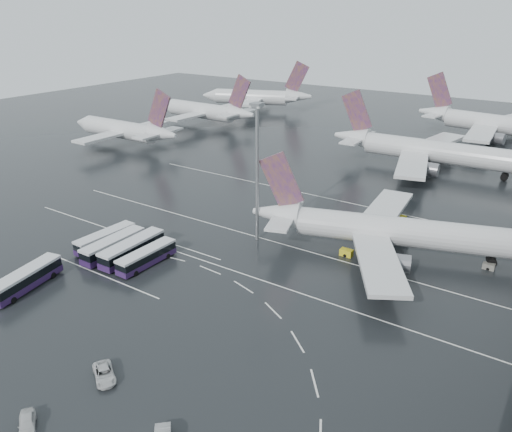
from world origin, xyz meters
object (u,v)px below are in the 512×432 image
Objects in this scene: gse_cart_belly_c at (346,253)px; bus_row_far_a at (26,279)px; jet_remote_mid at (206,111)px; bus_row_near_d at (147,257)px; airliner_gate_c at (499,125)px; van_curve_b at (27,423)px; gse_cart_belly_e at (401,218)px; floodlight_mast at (257,157)px; van_curve_a at (104,374)px; gse_cart_belly_d at (489,266)px; bus_row_near_a at (106,239)px; gse_cart_belly_b at (438,235)px; jet_remote_west at (125,130)px; airliner_main at (387,231)px; bus_row_near_b at (113,246)px; airliner_gate_b at (429,151)px; jet_remote_far at (258,97)px; bus_row_near_c at (132,249)px.

bus_row_far_a is at bearing -133.99° from gse_cart_belly_c.
bus_row_near_d is at bearing 125.32° from jet_remote_mid.
van_curve_b is (-18.52, -168.06, -4.66)m from airliner_gate_c.
van_curve_b is 1.85× the size of gse_cart_belly_c.
bus_row_far_a is 5.89× the size of gse_cart_belly_e.
floodlight_mast is (75.07, -76.62, 11.70)m from jet_remote_mid.
van_curve_a is 2.57× the size of gse_cart_belly_d.
bus_row_near_a is at bearing -134.31° from gse_cart_belly_e.
gse_cart_belly_b is at bearing -24.70° from gse_cart_belly_e.
bus_row_far_a is (54.14, -113.38, -3.52)m from jet_remote_mid.
jet_remote_west reaches higher than van_curve_b.
bus_row_near_a is 5.47× the size of gse_cart_belly_c.
airliner_gate_c is 102.40m from gse_cart_belly_d.
jet_remote_west reaches higher than gse_cart_belly_b.
airliner_main is 3.88× the size of bus_row_near_b.
jet_remote_west is at bearing 154.65° from floodlight_mast.
bus_row_near_a reaches higher than van_curve_b.
airliner_main is at bearing 163.77° from jet_remote_west.
airliner_main is at bearing 13.74° from van_curve_a.
airliner_gate_b is at bearing 27.37° from van_curve_a.
airliner_gate_c is 159.00m from van_curve_a.
bus_row_near_b is (-41.99, -28.91, -2.73)m from airliner_main.
jet_remote_mid is at bearing 151.99° from gse_cart_belly_b.
jet_remote_west is (-101.57, -77.17, -0.18)m from airliner_gate_c.
floodlight_mast reaches higher than jet_remote_far.
jet_remote_mid reaches higher than jet_remote_west.
airliner_gate_b is at bearing 93.14° from gse_cart_belly_c.
gse_cart_belly_b is at bearing 34.92° from floodlight_mast.
jet_remote_west is 81.60m from bus_row_near_b.
bus_row_near_b is at bearing -100.17° from airliner_gate_c.
airliner_gate_b is 90.02m from bus_row_near_d.
bus_row_near_a is (54.61, -55.53, -3.51)m from jet_remote_west.
bus_row_near_b is at bearing -130.80° from gse_cart_belly_e.
bus_row_near_d is 19.82m from bus_row_far_a.
airliner_gate_b reaches higher than gse_cart_belly_d.
gse_cart_belly_d is (34.78, 67.08, -0.20)m from van_curve_b.
van_curve_b is (28.44, -35.36, -0.98)m from bus_row_near_a.
jet_remote_far is at bearing 58.80° from van_curve_a.
jet_remote_far is (1.26, 77.56, 0.41)m from jet_remote_west.
airliner_gate_c is at bearing -28.32° from bus_row_far_a.
jet_remote_west reaches higher than bus_row_far_a.
bus_row_near_c reaches higher than bus_row_far_a.
van_curve_b is 2.19× the size of gse_cart_belly_d.
bus_row_near_c reaches higher than bus_row_near_b.
floodlight_mast is at bearing -169.31° from gse_cart_belly_c.
airliner_main is 0.87× the size of airliner_gate_c.
gse_cart_belly_e is at bearing 24.20° from van_curve_b.
floodlight_mast is at bearing -104.61° from airliner_gate_b.
gse_cart_belly_e is at bearing 19.92° from van_curve_a.
gse_cart_belly_b is at bearing -50.43° from bus_row_near_a.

